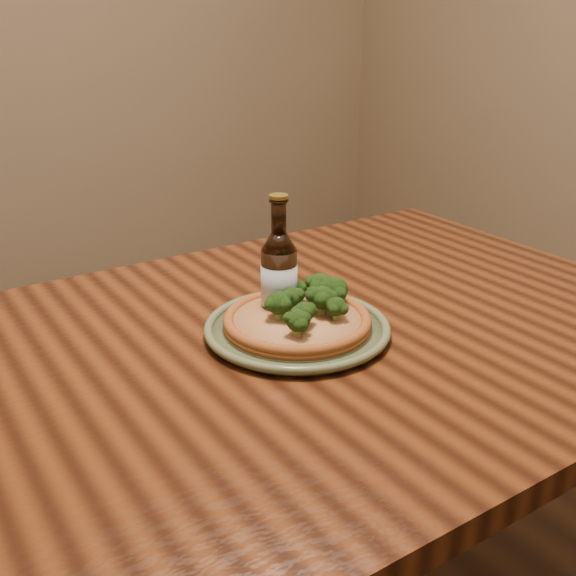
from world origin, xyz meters
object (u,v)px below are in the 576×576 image
table (228,408)px  plate (297,328)px  pizza (300,317)px  beer_bottle (279,276)px

table → plate: (0.13, -0.00, 0.10)m
table → pizza: bearing=0.2°
table → beer_bottle: beer_bottle is taller
table → beer_bottle: (0.13, 0.06, 0.17)m
pizza → plate: bearing=-173.7°
plate → beer_bottle: size_ratio=1.38×
plate → beer_bottle: (0.00, 0.06, 0.07)m
table → pizza: pizza is taller
table → plate: bearing=-0.0°
plate → pizza: size_ratio=1.26×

